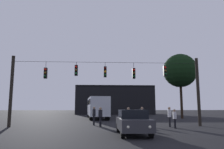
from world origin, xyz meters
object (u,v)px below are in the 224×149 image
pedestrian_crossing_left (175,118)px  pedestrian_near_bus (169,116)px  car_far_left (103,112)px  tree_left_silhouette (180,71)px  pedestrian_crossing_center (94,115)px  pedestrian_crossing_right (128,116)px  pedestrian_trailing (142,115)px  car_near_right (133,122)px  city_bus (97,106)px  pedestrian_far_side (100,116)px

pedestrian_crossing_left → pedestrian_near_bus: size_ratio=0.89×
pedestrian_crossing_left → car_far_left: bearing=102.8°
pedestrian_crossing_left → tree_left_silhouette: (6.10, 14.41, 6.26)m
pedestrian_crossing_center → pedestrian_crossing_right: (3.07, -1.43, -0.03)m
pedestrian_trailing → pedestrian_near_bus: bearing=-37.3°
pedestrian_near_bus → car_near_right: bearing=-128.2°
city_bus → pedestrian_crossing_left: bearing=-66.8°
city_bus → pedestrian_far_side: (0.43, -12.92, -0.93)m
pedestrian_far_side → pedestrian_near_bus: bearing=-6.6°
car_near_right → pedestrian_crossing_right: 5.71m
city_bus → pedestrian_crossing_center: bearing=-90.9°
car_near_right → tree_left_silhouette: (10.06, 18.17, 6.31)m
pedestrian_crossing_right → tree_left_silhouette: bearing=52.5°
pedestrian_crossing_left → tree_left_silhouette: tree_left_silhouette is taller
car_near_right → pedestrian_far_side: 6.04m
pedestrian_far_side → tree_left_silhouette: tree_left_silhouette is taller
tree_left_silhouette → pedestrian_trailing: bearing=-125.3°
car_near_right → pedestrian_crossing_right: (0.48, 5.69, 0.14)m
city_bus → pedestrian_crossing_right: (2.89, -12.93, -0.93)m
pedestrian_crossing_left → pedestrian_crossing_right: size_ratio=0.91×
pedestrian_crossing_right → pedestrian_near_bus: bearing=-11.0°
pedestrian_crossing_center → pedestrian_crossing_right: bearing=-25.0°
pedestrian_crossing_left → pedestrian_crossing_center: (-6.54, 3.36, 0.12)m
pedestrian_crossing_right → pedestrian_crossing_left: bearing=-29.1°
pedestrian_crossing_center → pedestrian_crossing_left: bearing=-27.2°
pedestrian_crossing_center → pedestrian_far_side: size_ratio=1.03×
car_near_right → pedestrian_crossing_center: 7.58m
car_far_left → pedestrian_near_bus: size_ratio=2.59×
pedestrian_crossing_left → pedestrian_far_side: 6.25m
pedestrian_crossing_center → car_far_left: bearing=86.8°
car_near_right → pedestrian_crossing_left: (3.96, 3.76, 0.05)m
city_bus → pedestrian_crossing_left: city_bus is taller
pedestrian_crossing_right → pedestrian_far_side: pedestrian_crossing_right is taller
car_near_right → pedestrian_far_side: size_ratio=2.62×
car_near_right → city_bus: bearing=97.4°
pedestrian_crossing_right → tree_left_silhouette: (9.57, 12.48, 6.17)m
pedestrian_trailing → tree_left_silhouette: tree_left_silhouette is taller
car_far_left → pedestrian_near_bus: (5.37, -22.53, 0.16)m
car_far_left → pedestrian_trailing: (3.31, -20.96, 0.16)m
pedestrian_trailing → pedestrian_crossing_right: bearing=-147.1°
city_bus → pedestrian_trailing: size_ratio=6.61×
city_bus → pedestrian_trailing: 12.80m
pedestrian_crossing_left → pedestrian_trailing: size_ratio=0.89×
pedestrian_crossing_right → pedestrian_far_side: (-2.47, 0.02, -0.00)m
car_near_right → tree_left_silhouette: tree_left_silhouette is taller
pedestrian_crossing_left → pedestrian_trailing: 3.52m
pedestrian_near_bus → car_far_left: bearing=103.4°
tree_left_silhouette → car_near_right: bearing=-119.0°
car_far_left → pedestrian_crossing_center: size_ratio=2.57×
pedestrian_near_bus → pedestrian_far_side: pedestrian_near_bus is taller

